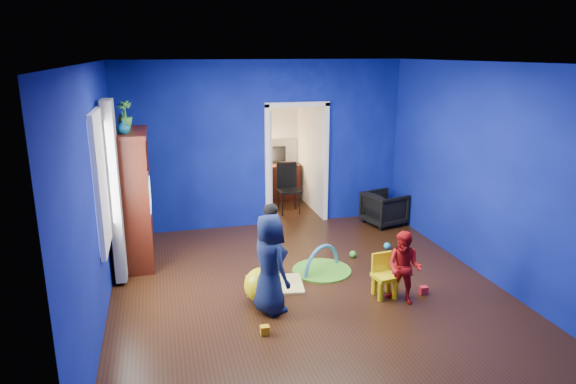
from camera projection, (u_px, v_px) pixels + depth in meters
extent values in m
cube|color=black|center=(307.00, 290.00, 6.74)|extent=(5.00, 5.50, 0.01)
cube|color=white|center=(310.00, 63.00, 5.98)|extent=(5.00, 5.50, 0.01)
cube|color=navy|center=(264.00, 145.00, 8.93)|extent=(5.00, 0.02, 2.90)
cube|color=navy|center=(414.00, 272.00, 3.79)|extent=(5.00, 0.02, 2.90)
cube|color=navy|center=(95.00, 197.00, 5.76)|extent=(0.02, 5.50, 2.90)
cube|color=navy|center=(485.00, 172.00, 6.96)|extent=(0.02, 5.50, 2.90)
imported|color=black|center=(384.00, 208.00, 9.22)|extent=(0.80, 0.79, 0.60)
imported|color=black|center=(272.00, 244.00, 6.80)|extent=(0.37, 0.47, 1.12)
imported|color=#0E1533|center=(270.00, 264.00, 6.04)|extent=(0.57, 0.69, 1.22)
imported|color=red|center=(404.00, 268.00, 6.29)|extent=(0.56, 0.56, 0.92)
imported|color=#0D626A|center=(123.00, 127.00, 6.82)|extent=(0.21, 0.21, 0.19)
imported|color=green|center=(124.00, 115.00, 7.28)|extent=(0.28, 0.28, 0.39)
cube|color=#390D09|center=(131.00, 198.00, 7.39)|extent=(0.58, 1.14, 1.96)
cube|color=silver|center=(133.00, 196.00, 7.38)|extent=(0.46, 0.70, 0.54)
cube|color=#F2E07A|center=(274.00, 285.00, 6.86)|extent=(0.83, 0.70, 0.03)
sphere|color=yellow|center=(262.00, 285.00, 6.36)|extent=(0.44, 0.44, 0.44)
cube|color=yellow|center=(385.00, 278.00, 6.50)|extent=(0.31, 0.31, 0.50)
cylinder|color=#469F23|center=(322.00, 270.00, 7.31)|extent=(0.84, 0.84, 0.02)
torus|color=#3F8CD8|center=(322.00, 270.00, 7.31)|extent=(0.66, 0.46, 0.75)
cube|color=white|center=(99.00, 180.00, 6.07)|extent=(0.03, 0.95, 1.55)
cube|color=slate|center=(115.00, 192.00, 6.69)|extent=(0.14, 0.42, 2.40)
cube|color=white|center=(297.00, 166.00, 9.18)|extent=(1.16, 0.10, 2.10)
cube|color=#3D140A|center=(278.00, 182.00, 10.77)|extent=(0.88, 0.44, 0.75)
cube|color=black|center=(276.00, 154.00, 10.73)|extent=(0.40, 0.05, 0.32)
sphere|color=#FFD88C|center=(264.00, 156.00, 10.61)|extent=(0.14, 0.14, 0.14)
cube|color=black|center=(289.00, 190.00, 9.85)|extent=(0.40, 0.40, 0.92)
cube|color=white|center=(276.00, 103.00, 10.44)|extent=(0.88, 0.24, 0.04)
cube|color=red|center=(423.00, 290.00, 6.61)|extent=(0.10, 0.08, 0.10)
sphere|color=#239AC7|center=(387.00, 246.00, 8.12)|extent=(0.11, 0.11, 0.11)
cube|color=#FFAA0D|center=(265.00, 330.00, 5.67)|extent=(0.10, 0.08, 0.10)
sphere|color=green|center=(353.00, 254.00, 7.78)|extent=(0.11, 0.11, 0.11)
cube|color=#C74CCB|center=(389.00, 268.00, 7.29)|extent=(0.10, 0.08, 0.10)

